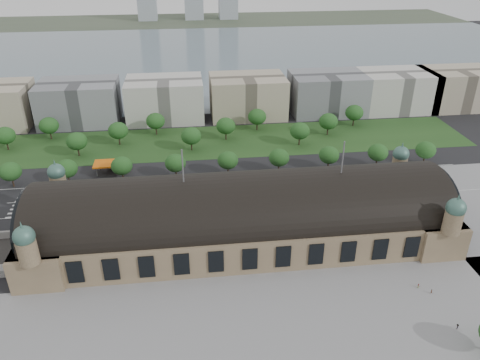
{
  "coord_description": "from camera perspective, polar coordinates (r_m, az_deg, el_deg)",
  "views": [
    {
      "loc": [
        -17.84,
        -140.81,
        99.76
      ],
      "look_at": [
        1.72,
        20.62,
        14.0
      ],
      "focal_mm": 35.0,
      "sensor_mm": 36.0,
      "label": 1
    }
  ],
  "objects": [
    {
      "name": "traffic_car_3",
      "position": [
        204.89,
        -6.63,
        -1.27
      ],
      "size": [
        5.83,
        2.88,
        1.63
      ],
      "primitive_type": "imported",
      "rotation": [
        0.0,
        0.0,
        1.46
      ],
      "color": "maroon",
      "rests_on": "ground"
    },
    {
      "name": "office_2",
      "position": [
        294.17,
        -19.01,
        8.94
      ],
      "size": [
        45.0,
        32.0,
        24.0
      ],
      "primitive_type": "cube",
      "color": "gray",
      "rests_on": "ground"
    },
    {
      "name": "tree_row_7",
      "position": [
        224.55,
        10.81,
        3.01
      ],
      "size": [
        9.6,
        9.6,
        11.52
      ],
      "color": "#2D2116",
      "rests_on": "ground"
    },
    {
      "name": "office_6",
      "position": [
        316.74,
        18.51,
        10.3
      ],
      "size": [
        45.0,
        32.0,
        24.0
      ],
      "primitive_type": "cube",
      "color": "beige",
      "rests_on": "ground"
    },
    {
      "name": "tree_belt_11",
      "position": [
        281.43,
        13.77,
        7.98
      ],
      "size": [
        10.4,
        10.4,
        12.48
      ],
      "color": "#2D2116",
      "rests_on": "ground"
    },
    {
      "name": "far_shore",
      "position": [
        646.8,
        -5.54,
        18.82
      ],
      "size": [
        700.0,
        120.0,
        0.14
      ],
      "primitive_type": "cube",
      "color": "#44513D",
      "rests_on": "ground"
    },
    {
      "name": "pedestrian_4",
      "position": [
        152.25,
        24.97,
        -15.92
      ],
      "size": [
        1.21,
        1.17,
        1.82
      ],
      "primitive_type": "imported",
      "rotation": [
        0.0,
        0.0,
        3.89
      ],
      "color": "gray",
      "rests_on": "ground"
    },
    {
      "name": "office_7",
      "position": [
        335.48,
        24.82,
        10.11
      ],
      "size": [
        45.0,
        32.0,
        24.0
      ],
      "primitive_type": "cube",
      "color": "#B8A990",
      "rests_on": "ground"
    },
    {
      "name": "tree_row_8",
      "position": [
        232.72,
        16.47,
        3.23
      ],
      "size": [
        9.6,
        9.6,
        11.52
      ],
      "color": "#2D2116",
      "rests_on": "ground"
    },
    {
      "name": "office_4",
      "position": [
        290.01,
        0.93,
        10.19
      ],
      "size": [
        45.0,
        32.0,
        24.0
      ],
      "primitive_type": "cube",
      "color": "#B8A990",
      "rests_on": "ground"
    },
    {
      "name": "traffic_car_4",
      "position": [
        200.7,
        -2.86,
        -1.82
      ],
      "size": [
        4.09,
        1.96,
        1.35
      ],
      "primitive_type": "imported",
      "rotation": [
        0.0,
        0.0,
        -1.66
      ],
      "color": "#172341",
      "rests_on": "ground"
    },
    {
      "name": "parked_car_3",
      "position": [
        191.42,
        -10.91,
        -3.88
      ],
      "size": [
        5.14,
        3.47,
        1.63
      ],
      "primitive_type": "imported",
      "rotation": [
        0.0,
        0.0,
        -1.21
      ],
      "color": "#5A5C62",
      "rests_on": "ground"
    },
    {
      "name": "tree_belt_3",
      "position": [
        248.08,
        -19.28,
        4.49
      ],
      "size": [
        10.4,
        10.4,
        12.48
      ],
      "color": "#2D2116",
      "rests_on": "ground"
    },
    {
      "name": "traffic_car_1",
      "position": [
        221.96,
        -22.92,
        -1.06
      ],
      "size": [
        4.81,
        2.0,
        1.55
      ],
      "primitive_type": "imported",
      "rotation": [
        0.0,
        0.0,
        1.49
      ],
      "color": "#919299",
      "rests_on": "ground"
    },
    {
      "name": "lake",
      "position": [
        450.36,
        -4.62,
        14.92
      ],
      "size": [
        700.0,
        320.0,
        0.08
      ],
      "primitive_type": "cube",
      "color": "slate",
      "rests_on": "ground"
    },
    {
      "name": "tree_belt_7",
      "position": [
        253.88,
        -1.74,
        6.62
      ],
      "size": [
        10.4,
        10.4,
        12.48
      ],
      "color": "#2D2116",
      "rests_on": "ground"
    },
    {
      "name": "plaza_south",
      "position": [
        141.78,
        6.78,
        -17.17
      ],
      "size": [
        190.0,
        48.0,
        0.12
      ],
      "primitive_type": "cube",
      "color": "gray",
      "rests_on": "ground"
    },
    {
      "name": "station",
      "position": [
        167.79,
        0.26,
        -4.42
      ],
      "size": [
        150.0,
        48.4,
        44.3
      ],
      "color": "#8E7958",
      "rests_on": "ground"
    },
    {
      "name": "tree_belt_10",
      "position": [
        264.72,
        10.73,
        7.04
      ],
      "size": [
        10.4,
        10.4,
        12.48
      ],
      "color": "#2D2116",
      "rests_on": "ground"
    },
    {
      "name": "road_slab",
      "position": [
        204.77,
        -6.64,
        -1.55
      ],
      "size": [
        260.0,
        26.0,
        0.1
      ],
      "primitive_type": "cube",
      "color": "black",
      "rests_on": "ground"
    },
    {
      "name": "pedestrian_0",
      "position": [
        162.31,
        20.92,
        -11.99
      ],
      "size": [
        0.84,
        0.65,
        1.52
      ],
      "primitive_type": "imported",
      "rotation": [
        0.0,
        0.0,
        -0.34
      ],
      "color": "gray",
      "rests_on": "ground"
    },
    {
      "name": "parked_car_1",
      "position": [
        196.56,
        -18.63,
        -4.09
      ],
      "size": [
        5.54,
        3.99,
        1.4
      ],
      "primitive_type": "imported",
      "rotation": [
        0.0,
        0.0,
        -1.2
      ],
      "color": "maroon",
      "rests_on": "ground"
    },
    {
      "name": "grass_belt",
      "position": [
        254.22,
        -5.73,
        4.56
      ],
      "size": [
        300.0,
        45.0,
        0.1
      ],
      "primitive_type": "cube",
      "color": "#23471C",
      "rests_on": "ground"
    },
    {
      "name": "parked_car_4",
      "position": [
        194.15,
        -12.11,
        -3.54
      ],
      "size": [
        4.83,
        3.51,
        1.52
      ],
      "primitive_type": "imported",
      "rotation": [
        0.0,
        0.0,
        -1.1
      ],
      "color": "silver",
      "rests_on": "ground"
    },
    {
      "name": "traffic_car_5",
      "position": [
        221.77,
        12.85,
        0.51
      ],
      "size": [
        4.0,
        1.43,
        1.31
      ],
      "primitive_type": "imported",
      "rotation": [
        0.0,
        0.0,
        1.56
      ],
      "color": "slate",
      "rests_on": "ground"
    },
    {
      "name": "parked_car_6",
      "position": [
        190.73,
        -11.72,
        -4.15
      ],
      "size": [
        4.77,
        4.1,
        1.31
      ],
      "primitive_type": "imported",
      "rotation": [
        0.0,
        0.0,
        -0.96
      ],
      "color": "black",
      "rests_on": "ground"
    },
    {
      "name": "parked_car_0",
      "position": [
        198.39,
        -22.45,
        -4.48
      ],
      "size": [
        4.73,
        4.07,
        1.54
      ],
      "primitive_type": "imported",
      "rotation": [
        0.0,
        0.0,
        -0.94
      ],
      "color": "black",
      "rests_on": "ground"
    },
    {
      "name": "ground",
      "position": [
        173.49,
        0.26,
        -7.3
      ],
      "size": [
        900.0,
        900.0,
        0.0
      ],
      "primitive_type": "plane",
      "color": "black",
      "rests_on": "ground"
    },
    {
      "name": "tree_row_5",
      "position": [
        215.42,
        -1.49,
        2.42
      ],
      "size": [
        9.6,
        9.6,
        11.52
      ],
      "color": "#2D2116",
      "rests_on": "ground"
    },
    {
      "name": "tree_belt_6",
      "position": [
        241.88,
        -5.98,
        5.37
      ],
      "size": [
        10.4,
        10.4,
        12.48
      ],
      "color": "#2D2116",
      "rests_on": "ground"
    },
    {
      "name": "bus_mid",
      "position": [
        198.94,
        6.23,
        -1.96
      ],
      "size": [
        11.18,
        2.9,
        3.1
      ],
      "primitive_type": "imported",
      "rotation": [
        0.0,
        0.0,
        1.54
      ],
      "color": "beige",
      "rests_on": "ground"
    },
    {
      "name": "tree_belt_8",
      "position": [
        267.23,
        2.11,
        7.72
      ],
      "size": [
        10.4,
        10.4,
        12.48
      ],
      "color": "#2D2116",
      "rests_on": "ground"
    },
    {
      "name": "tree_belt_5",
      "position": [
        264.8,
        -10.27,
        7.09
      ],
      "size": [
        10.4,
        10.4,
        12.48
      ],
      "color": "#2D2116",
      "rests_on": "ground"
    },
    {
      "name": "tree_belt_1",
      "position": [
        269.63,
        -26.73,
        4.86
      ],
      "size": [
        10.4,
        10.4,
        12.48
      ],
      "color": "#2D2116",
      "rests_on": "ground"
    },
    {
      "name": "tree_row_2",
      "position": [
        221.41,
        -20.38,
        1.31
      ],
      "size": [
        9.6,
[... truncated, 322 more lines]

